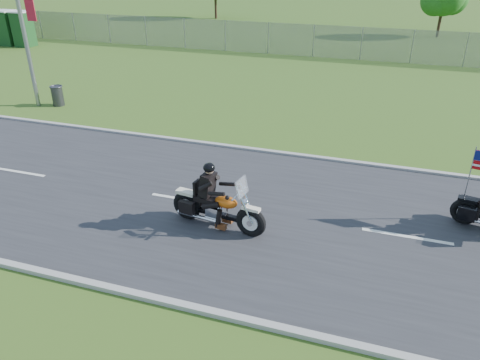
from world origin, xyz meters
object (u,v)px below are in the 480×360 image
(porta_toilet_a, at_px, (23,30))
(trash_can, at_px, (58,96))
(motorcycle_lead, at_px, (216,208))
(porta_toilet_b, at_px, (7,29))

(porta_toilet_a, bearing_deg, trash_can, -44.53)
(trash_can, bearing_deg, motorcycle_lead, -35.02)
(trash_can, bearing_deg, porta_toilet_a, 135.47)
(motorcycle_lead, bearing_deg, trash_can, 153.10)
(porta_toilet_b, distance_m, motorcycle_lead, 28.96)
(porta_toilet_a, height_order, porta_toilet_b, same)
(porta_toilet_b, height_order, trash_can, porta_toilet_b)
(porta_toilet_a, bearing_deg, porta_toilet_b, 180.00)
(motorcycle_lead, bearing_deg, porta_toilet_a, 147.91)
(porta_toilet_a, xyz_separation_m, trash_can, (10.87, -10.69, -0.71))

